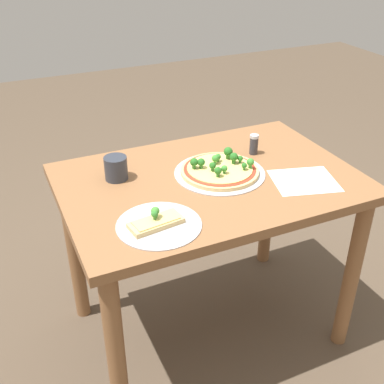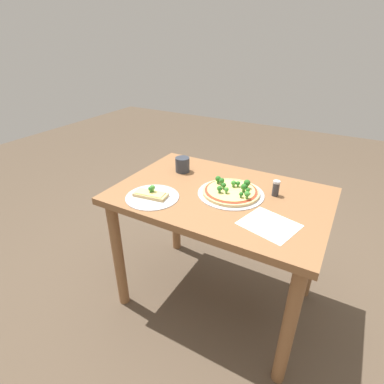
{
  "view_description": "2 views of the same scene",
  "coord_description": "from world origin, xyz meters",
  "px_view_note": "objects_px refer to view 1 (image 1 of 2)",
  "views": [
    {
      "loc": [
        -0.69,
        -1.36,
        1.57
      ],
      "look_at": [
        -0.11,
        -0.09,
        0.76
      ],
      "focal_mm": 45.0,
      "sensor_mm": 36.0,
      "label": 1
    },
    {
      "loc": [
        0.53,
        -1.24,
        1.46
      ],
      "look_at": [
        -0.11,
        -0.09,
        0.76
      ],
      "focal_mm": 28.0,
      "sensor_mm": 36.0,
      "label": 2
    }
  ],
  "objects_px": {
    "pizza_tray_whole": "(220,170)",
    "condiment_shaker": "(254,144)",
    "pizza_tray_slice": "(157,223)",
    "drinking_cup": "(116,168)",
    "dining_table": "(209,205)"
  },
  "relations": [
    {
      "from": "pizza_tray_whole",
      "to": "condiment_shaker",
      "type": "distance_m",
      "value": 0.22
    },
    {
      "from": "pizza_tray_slice",
      "to": "drinking_cup",
      "type": "height_order",
      "value": "drinking_cup"
    },
    {
      "from": "dining_table",
      "to": "condiment_shaker",
      "type": "xyz_separation_m",
      "value": [
        0.25,
        0.11,
        0.16
      ]
    },
    {
      "from": "pizza_tray_slice",
      "to": "condiment_shaker",
      "type": "relative_size",
      "value": 3.29
    },
    {
      "from": "dining_table",
      "to": "pizza_tray_slice",
      "type": "height_order",
      "value": "pizza_tray_slice"
    },
    {
      "from": "pizza_tray_whole",
      "to": "drinking_cup",
      "type": "relative_size",
      "value": 3.91
    },
    {
      "from": "condiment_shaker",
      "to": "pizza_tray_whole",
      "type": "bearing_deg",
      "value": -154.7
    },
    {
      "from": "dining_table",
      "to": "pizza_tray_slice",
      "type": "relative_size",
      "value": 4.02
    },
    {
      "from": "pizza_tray_whole",
      "to": "pizza_tray_slice",
      "type": "distance_m",
      "value": 0.4
    },
    {
      "from": "drinking_cup",
      "to": "condiment_shaker",
      "type": "bearing_deg",
      "value": -2.43
    },
    {
      "from": "pizza_tray_whole",
      "to": "drinking_cup",
      "type": "bearing_deg",
      "value": 161.91
    },
    {
      "from": "pizza_tray_slice",
      "to": "drinking_cup",
      "type": "relative_size",
      "value": 3.1
    },
    {
      "from": "dining_table",
      "to": "condiment_shaker",
      "type": "bearing_deg",
      "value": 24.29
    },
    {
      "from": "dining_table",
      "to": "drinking_cup",
      "type": "xyz_separation_m",
      "value": [
        -0.31,
        0.13,
        0.16
      ]
    },
    {
      "from": "pizza_tray_whole",
      "to": "condiment_shaker",
      "type": "relative_size",
      "value": 4.15
    }
  ]
}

